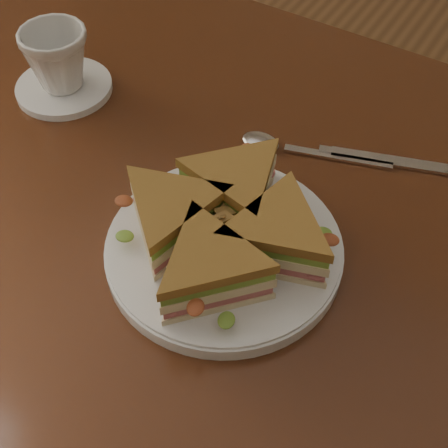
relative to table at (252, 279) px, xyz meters
name	(u,v)px	position (x,y,z in m)	size (l,w,h in m)	color
table	(252,279)	(0.00, 0.00, 0.00)	(1.20, 0.80, 0.75)	black
plate	(224,250)	(-0.01, -0.05, 0.11)	(0.25, 0.25, 0.02)	silver
sandwich_wedges	(224,227)	(-0.01, -0.05, 0.14)	(0.26, 0.26, 0.06)	beige
crisps_mound	(224,230)	(-0.01, -0.05, 0.14)	(0.09, 0.09, 0.05)	orange
spoon	(279,146)	(-0.04, 0.12, 0.10)	(0.18, 0.07, 0.01)	silver
knife	(403,163)	(0.10, 0.18, 0.10)	(0.21, 0.08, 0.00)	silver
saucer	(64,88)	(-0.33, 0.07, 0.10)	(0.13, 0.13, 0.01)	silver
coffee_cup	(57,59)	(-0.33, 0.07, 0.15)	(0.09, 0.09, 0.08)	silver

